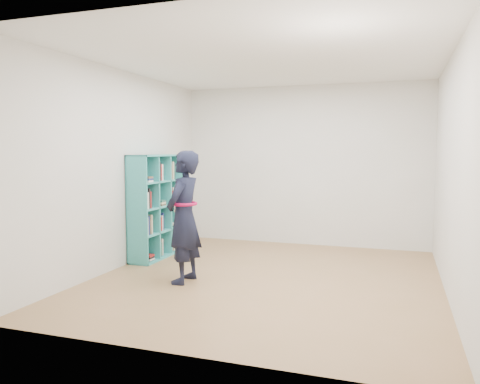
% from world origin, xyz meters
% --- Properties ---
extents(floor, '(4.50, 4.50, 0.00)m').
position_xyz_m(floor, '(0.00, 0.00, 0.00)').
color(floor, olive).
rests_on(floor, ground).
extents(ceiling, '(4.50, 4.50, 0.00)m').
position_xyz_m(ceiling, '(0.00, 0.00, 2.60)').
color(ceiling, white).
rests_on(ceiling, wall_back).
extents(wall_left, '(0.02, 4.50, 2.60)m').
position_xyz_m(wall_left, '(-2.00, 0.00, 1.30)').
color(wall_left, silver).
rests_on(wall_left, floor).
extents(wall_right, '(0.02, 4.50, 2.60)m').
position_xyz_m(wall_right, '(2.00, 0.00, 1.30)').
color(wall_right, silver).
rests_on(wall_right, floor).
extents(wall_back, '(4.00, 0.02, 2.60)m').
position_xyz_m(wall_back, '(0.00, 2.25, 1.30)').
color(wall_back, silver).
rests_on(wall_back, floor).
extents(wall_front, '(4.00, 0.02, 2.60)m').
position_xyz_m(wall_front, '(0.00, -2.25, 1.30)').
color(wall_front, silver).
rests_on(wall_front, floor).
extents(bookshelf, '(0.33, 1.12, 1.49)m').
position_xyz_m(bookshelf, '(-1.85, 0.62, 0.72)').
color(bookshelf, teal).
rests_on(bookshelf, floor).
extents(person, '(0.38, 0.57, 1.55)m').
position_xyz_m(person, '(-0.88, -0.43, 0.77)').
color(person, black).
rests_on(person, floor).
extents(smartphone, '(0.01, 0.09, 0.12)m').
position_xyz_m(smartphone, '(-1.03, -0.36, 0.88)').
color(smartphone, silver).
rests_on(smartphone, person).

